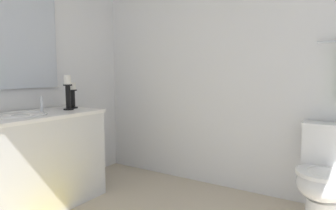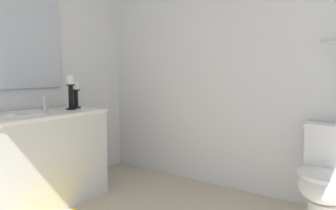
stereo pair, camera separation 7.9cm
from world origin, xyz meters
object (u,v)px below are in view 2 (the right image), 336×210
(candle_holder_short, at_px, (71,91))
(toilet, at_px, (326,177))
(candle_holder_tall, at_px, (76,95))
(vanity_cabinet, at_px, (26,163))
(sink_basin, at_px, (24,119))
(mirror, at_px, (2,36))

(candle_holder_short, relative_size, toilet, 0.43)
(candle_holder_tall, bearing_deg, vanity_cabinet, -85.71)
(vanity_cabinet, distance_m, candle_holder_short, 0.73)
(vanity_cabinet, height_order, toilet, vanity_cabinet)
(sink_basin, relative_size, candle_holder_tall, 1.63)
(vanity_cabinet, xyz_separation_m, candle_holder_tall, (-0.04, 0.55, 0.54))
(sink_basin, xyz_separation_m, toilet, (2.09, 1.16, -0.41))
(vanity_cabinet, relative_size, candle_holder_short, 4.22)
(sink_basin, bearing_deg, candle_holder_tall, 94.30)
(sink_basin, xyz_separation_m, candle_holder_short, (0.03, 0.44, 0.21))
(vanity_cabinet, xyz_separation_m, mirror, (-0.28, 0.00, 1.05))
(vanity_cabinet, bearing_deg, toilet, 29.13)
(candle_holder_tall, bearing_deg, mirror, -113.26)
(mirror, bearing_deg, toilet, 26.17)
(vanity_cabinet, height_order, candle_holder_short, candle_holder_short)
(vanity_cabinet, relative_size, toilet, 1.80)
(vanity_cabinet, distance_m, candle_holder_tall, 0.77)
(candle_holder_short, bearing_deg, toilet, 19.27)
(candle_holder_short, bearing_deg, candle_holder_tall, 122.36)
(vanity_cabinet, distance_m, sink_basin, 0.37)
(toilet, bearing_deg, sink_basin, -150.89)
(candle_holder_tall, height_order, candle_holder_short, candle_holder_short)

